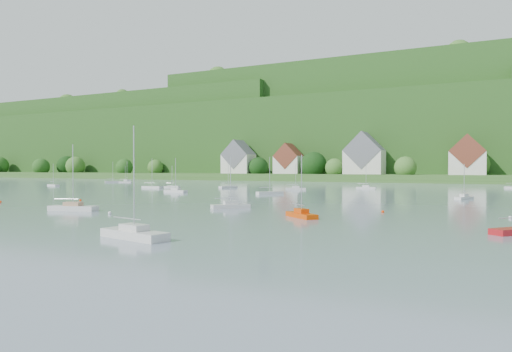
{
  "coord_description": "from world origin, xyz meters",
  "views": [
    {
      "loc": [
        51.89,
        -11.12,
        5.68
      ],
      "look_at": [
        9.48,
        75.0,
        4.0
      ],
      "focal_mm": 33.07,
      "sensor_mm": 36.0,
      "label": 1
    }
  ],
  "objects_px": {
    "near_sailboat_4": "(134,233)",
    "near_sailboat_2": "(73,207)",
    "near_sailboat_3": "(231,205)",
    "near_sailboat_5": "(301,214)"
  },
  "relations": [
    {
      "from": "near_sailboat_4",
      "to": "near_sailboat_5",
      "type": "bearing_deg",
      "value": 86.36
    },
    {
      "from": "near_sailboat_5",
      "to": "near_sailboat_2",
      "type": "bearing_deg",
      "value": -128.29
    },
    {
      "from": "near_sailboat_2",
      "to": "near_sailboat_4",
      "type": "xyz_separation_m",
      "value": [
        23.86,
        -15.71,
        0.01
      ]
    },
    {
      "from": "near_sailboat_3",
      "to": "near_sailboat_4",
      "type": "height_order",
      "value": "near_sailboat_4"
    },
    {
      "from": "near_sailboat_4",
      "to": "near_sailboat_2",
      "type": "bearing_deg",
      "value": 159.82
    },
    {
      "from": "near_sailboat_2",
      "to": "near_sailboat_5",
      "type": "height_order",
      "value": "near_sailboat_2"
    },
    {
      "from": "near_sailboat_2",
      "to": "near_sailboat_3",
      "type": "relative_size",
      "value": 1.2
    },
    {
      "from": "near_sailboat_3",
      "to": "near_sailboat_5",
      "type": "relative_size",
      "value": 1.03
    },
    {
      "from": "near_sailboat_2",
      "to": "near_sailboat_3",
      "type": "xyz_separation_m",
      "value": [
        16.87,
        12.47,
        -0.04
      ]
    },
    {
      "from": "near_sailboat_3",
      "to": "near_sailboat_2",
      "type": "bearing_deg",
      "value": 168.78
    }
  ]
}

